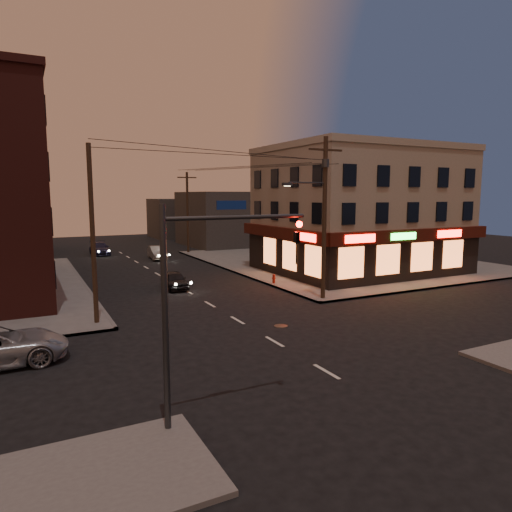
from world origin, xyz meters
TOP-DOWN VIEW (x-y plane):
  - ground at (0.00, 0.00)m, footprint 120.00×120.00m
  - sidewalk_ne at (18.00, 19.00)m, footprint 24.00×28.00m
  - pizza_building at (15.93, 13.43)m, footprint 15.85×12.85m
  - bg_building_ne_a at (14.00, 38.00)m, footprint 10.00×12.00m
  - bg_building_ne_b at (12.00, 52.00)m, footprint 8.00×8.00m
  - utility_pole_main at (6.68, 5.80)m, footprint 4.20×0.44m
  - utility_pole_far at (6.80, 32.00)m, footprint 0.26×0.26m
  - utility_pole_west at (-6.80, 6.50)m, footprint 0.24×0.24m
  - traffic_signal at (-5.57, -5.60)m, footprint 4.49×0.32m
  - sedan_near at (-0.50, 13.60)m, footprint 1.65×3.68m
  - sedan_mid at (2.39, 28.95)m, footprint 1.74×4.24m
  - sedan_far at (-2.39, 35.42)m, footprint 2.13×4.85m
  - fire_hydrant at (6.40, 11.43)m, footprint 0.30×0.30m

SIDE VIEW (x-z plane):
  - ground at x=0.00m, z-range 0.00..0.00m
  - sidewalk_ne at x=18.00m, z-range 0.00..0.15m
  - fire_hydrant at x=6.40m, z-range 0.18..0.85m
  - sedan_near at x=-0.50m, z-range 0.00..1.23m
  - sedan_mid at x=2.39m, z-range 0.00..1.36m
  - sedan_far at x=-2.39m, z-range 0.00..1.39m
  - bg_building_ne_b at x=12.00m, z-range 0.00..6.00m
  - bg_building_ne_a at x=14.00m, z-range 0.00..7.00m
  - traffic_signal at x=-5.57m, z-range 0.92..7.39m
  - utility_pole_far at x=6.80m, z-range 0.15..9.15m
  - utility_pole_west at x=-6.80m, z-range 0.15..9.15m
  - pizza_building at x=15.93m, z-range 0.10..10.60m
  - utility_pole_main at x=6.68m, z-range 0.76..10.76m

